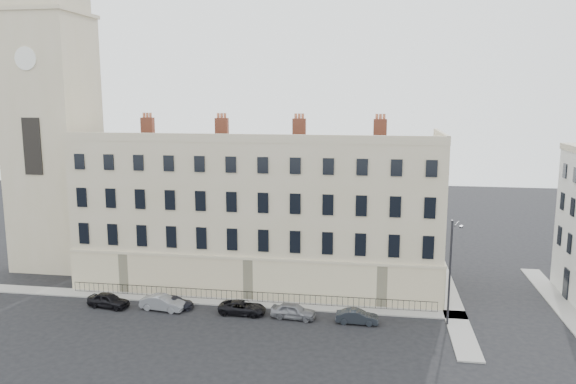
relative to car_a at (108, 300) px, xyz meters
name	(u,v)px	position (x,y,z in m)	size (l,w,h in m)	color
ground	(302,329)	(18.31, -2.11, -0.67)	(160.00, 160.00, 0.00)	black
terrace	(261,211)	(12.35, 9.85, 6.83)	(36.22, 12.22, 17.00)	#BCB08C
church_tower	(51,101)	(-11.69, 11.88, 17.99)	(8.00, 8.13, 44.00)	#BCB08C
pavement_terrace	(205,300)	(8.31, 2.89, -0.61)	(48.00, 2.00, 0.12)	gray
pavement_east_return	(451,303)	(31.31, 5.89, -0.61)	(2.00, 24.00, 0.12)	gray
pavement_adjacent	(557,301)	(41.31, 7.89, -0.61)	(2.00, 20.00, 0.12)	gray
railings	(247,296)	(12.31, 3.29, -0.12)	(35.00, 0.04, 0.96)	black
car_a	(108,300)	(0.00, 0.00, 0.00)	(1.58, 3.93, 1.34)	black
car_b	(163,303)	(5.19, 0.13, 0.01)	(1.44, 4.13, 1.36)	slate
car_c	(173,302)	(5.98, 0.75, -0.12)	(1.55, 3.80, 1.10)	black
car_d	(242,308)	(12.58, 0.36, -0.08)	(1.95, 4.24, 1.18)	black
car_e	(293,311)	(17.22, 0.10, 0.01)	(1.60, 3.97, 1.35)	slate
car_f	(357,317)	(22.77, -0.16, -0.07)	(1.27, 3.64, 1.20)	#1F2329
streetlamp	(451,268)	(30.41, 0.54, 4.40)	(0.77, 1.92, 9.14)	#28282C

